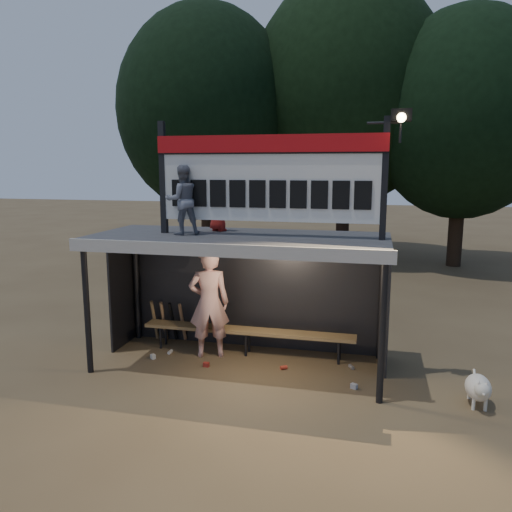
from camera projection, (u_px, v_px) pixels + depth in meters
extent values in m
plane|color=brown|center=(240.00, 365.00, 8.84)|extent=(80.00, 80.00, 0.00)
imported|color=white|center=(209.00, 303.00, 9.10)|extent=(0.85, 0.69, 2.02)
imported|color=slate|center=(182.00, 200.00, 8.42)|extent=(0.72, 0.68, 1.17)
imported|color=#A11D18|center=(218.00, 208.00, 8.92)|extent=(0.49, 0.43, 0.84)
cube|color=#39383B|center=(239.00, 239.00, 8.44)|extent=(5.00, 2.00, 0.12)
cube|color=beige|center=(221.00, 251.00, 7.47)|extent=(5.10, 0.06, 0.20)
cylinder|color=black|center=(87.00, 310.00, 8.34)|extent=(0.10, 0.10, 2.20)
cylinder|color=black|center=(382.00, 332.00, 7.23)|extent=(0.10, 0.10, 2.20)
cylinder|color=black|center=(137.00, 285.00, 10.06)|extent=(0.10, 0.10, 2.20)
cylinder|color=black|center=(381.00, 300.00, 8.96)|extent=(0.10, 0.10, 2.20)
cube|color=black|center=(253.00, 291.00, 9.61)|extent=(5.00, 0.04, 2.20)
cube|color=black|center=(122.00, 290.00, 9.70)|extent=(0.04, 1.00, 2.20)
cube|color=black|center=(388.00, 306.00, 8.55)|extent=(0.04, 1.00, 2.20)
cylinder|color=black|center=(253.00, 237.00, 9.42)|extent=(5.00, 0.06, 0.06)
cube|color=black|center=(163.00, 178.00, 8.58)|extent=(0.10, 0.10, 1.90)
cube|color=black|center=(385.00, 179.00, 7.73)|extent=(0.10, 0.10, 1.90)
cube|color=silver|center=(268.00, 179.00, 8.15)|extent=(3.80, 0.08, 1.40)
cube|color=red|center=(268.00, 143.00, 8.01)|extent=(3.80, 0.04, 0.28)
cube|color=black|center=(268.00, 153.00, 8.03)|extent=(3.80, 0.02, 0.03)
cube|color=black|center=(180.00, 193.00, 8.50)|extent=(0.27, 0.03, 0.45)
cube|color=black|center=(199.00, 193.00, 8.42)|extent=(0.27, 0.03, 0.45)
cube|color=black|center=(218.00, 193.00, 8.34)|extent=(0.27, 0.03, 0.45)
cube|color=black|center=(237.00, 194.00, 8.27)|extent=(0.27, 0.03, 0.45)
cube|color=black|center=(257.00, 194.00, 8.19)|extent=(0.27, 0.03, 0.45)
cube|color=black|center=(278.00, 194.00, 8.11)|extent=(0.27, 0.03, 0.45)
cube|color=black|center=(298.00, 194.00, 8.03)|extent=(0.27, 0.03, 0.45)
cube|color=black|center=(319.00, 195.00, 7.95)|extent=(0.27, 0.03, 0.45)
cube|color=black|center=(341.00, 195.00, 7.87)|extent=(0.27, 0.03, 0.45)
cube|color=black|center=(363.00, 195.00, 7.80)|extent=(0.27, 0.03, 0.45)
cylinder|color=black|center=(384.00, 123.00, 7.59)|extent=(0.50, 0.04, 0.04)
cylinder|color=black|center=(400.00, 133.00, 7.56)|extent=(0.04, 0.04, 0.30)
cube|color=black|center=(401.00, 115.00, 7.47)|extent=(0.30, 0.22, 0.18)
sphere|color=#FFD88C|center=(401.00, 117.00, 7.39)|extent=(0.14, 0.14, 0.14)
cube|color=#997948|center=(247.00, 331.00, 9.29)|extent=(4.00, 0.35, 0.06)
cylinder|color=black|center=(161.00, 337.00, 9.60)|extent=(0.05, 0.05, 0.45)
cylinder|color=black|center=(166.00, 333.00, 9.83)|extent=(0.05, 0.05, 0.45)
cylinder|color=black|center=(246.00, 344.00, 9.21)|extent=(0.05, 0.05, 0.45)
cylinder|color=black|center=(249.00, 340.00, 9.44)|extent=(0.05, 0.05, 0.45)
cylinder|color=black|center=(339.00, 352.00, 8.82)|extent=(0.05, 0.05, 0.45)
cylinder|color=black|center=(340.00, 348.00, 9.05)|extent=(0.05, 0.05, 0.45)
cylinder|color=black|center=(208.00, 209.00, 19.00)|extent=(0.50, 0.50, 3.74)
ellipsoid|color=black|center=(206.00, 110.00, 18.36)|extent=(6.46, 6.46, 7.48)
cylinder|color=black|center=(343.00, 203.00, 19.25)|extent=(0.50, 0.50, 4.18)
ellipsoid|color=black|center=(346.00, 93.00, 18.54)|extent=(7.22, 7.22, 8.36)
cylinder|color=black|center=(457.00, 216.00, 17.43)|extent=(0.50, 0.50, 3.52)
ellipsoid|color=black|center=(464.00, 115.00, 16.83)|extent=(6.08, 6.08, 7.04)
ellipsoid|color=white|center=(478.00, 387.00, 7.31)|extent=(0.36, 0.58, 0.36)
sphere|color=white|center=(482.00, 390.00, 7.03)|extent=(0.22, 0.22, 0.22)
cone|color=beige|center=(484.00, 394.00, 6.93)|extent=(0.10, 0.10, 0.10)
cone|color=beige|center=(479.00, 383.00, 7.00)|extent=(0.06, 0.06, 0.07)
cone|color=beige|center=(487.00, 384.00, 6.98)|extent=(0.06, 0.06, 0.07)
cylinder|color=silver|center=(473.00, 404.00, 7.19)|extent=(0.05, 0.05, 0.18)
cylinder|color=beige|center=(485.00, 405.00, 7.15)|extent=(0.05, 0.05, 0.18)
cylinder|color=beige|center=(469.00, 393.00, 7.53)|extent=(0.05, 0.05, 0.18)
cylinder|color=beige|center=(480.00, 394.00, 7.50)|extent=(0.05, 0.05, 0.18)
cylinder|color=silver|center=(475.00, 375.00, 7.58)|extent=(0.04, 0.16, 0.14)
cylinder|color=olive|center=(155.00, 320.00, 10.01)|extent=(0.08, 0.27, 0.84)
cylinder|color=#A0724A|center=(164.00, 321.00, 9.96)|extent=(0.07, 0.30, 0.83)
cylinder|color=black|center=(173.00, 321.00, 9.92)|extent=(0.09, 0.33, 0.83)
cylinder|color=#A6774D|center=(183.00, 322.00, 9.87)|extent=(0.08, 0.35, 0.82)
cube|color=#A1261B|center=(206.00, 365.00, 8.74)|extent=(0.10, 0.07, 0.08)
cylinder|color=#B3B4B9|center=(351.00, 367.00, 8.66)|extent=(0.12, 0.14, 0.07)
cube|color=beige|center=(153.00, 357.00, 9.11)|extent=(0.12, 0.12, 0.08)
cylinder|color=red|center=(284.00, 367.00, 8.63)|extent=(0.14, 0.12, 0.07)
cube|color=#A5A5A9|center=(354.00, 386.00, 7.88)|extent=(0.12, 0.11, 0.08)
cylinder|color=beige|center=(170.00, 352.00, 9.36)|extent=(0.07, 0.12, 0.07)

